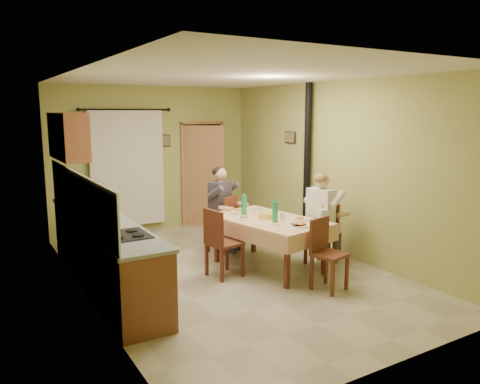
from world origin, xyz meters
TOP-DOWN VIEW (x-y plane):
  - floor at (0.00, 0.00)m, footprint 4.00×6.00m
  - room_shell at (0.00, 0.00)m, footprint 4.04×6.04m
  - kitchen_run at (-1.71, 0.40)m, footprint 0.64×3.64m
  - upper_cabinets at (-1.82, 1.70)m, footprint 0.35×1.40m
  - curtain at (-0.55, 2.90)m, footprint 1.70×0.07m
  - doorway at (1.02, 2.86)m, footprint 0.96×0.50m
  - dining_table at (0.59, -0.16)m, footprint 1.36×1.92m
  - tableware at (0.62, -0.26)m, footprint 0.91×1.55m
  - chair_far at (0.42, 0.96)m, footprint 0.53×0.53m
  - chair_near at (0.79, -1.27)m, footprint 0.47×0.47m
  - chair_right at (1.40, -0.41)m, footprint 0.46×0.46m
  - chair_left at (-0.15, -0.12)m, footprint 0.48×0.48m
  - man_far at (0.42, 0.97)m, footprint 0.65×0.62m
  - man_right at (1.38, -0.42)m, footprint 0.54×0.63m
  - stove_flue at (1.90, 0.60)m, footprint 0.24×0.24m
  - picture_back at (0.25, 2.97)m, footprint 0.19×0.03m
  - picture_right at (1.97, 1.20)m, footprint 0.03×0.31m

SIDE VIEW (x-z plane):
  - floor at x=0.00m, z-range -0.01..0.01m
  - chair_right at x=1.40m, z-range -0.18..0.76m
  - chair_near at x=0.79m, z-range -0.18..0.76m
  - chair_far at x=0.42m, z-range -0.18..0.76m
  - chair_left at x=-0.15m, z-range -0.20..0.78m
  - dining_table at x=0.59m, z-range 0.00..0.76m
  - kitchen_run at x=-1.71m, z-range -0.30..1.26m
  - tableware at x=0.62m, z-range 0.66..0.99m
  - man_far at x=0.42m, z-range 0.18..1.57m
  - man_right at x=1.38m, z-range 0.18..1.57m
  - stove_flue at x=1.90m, z-range -0.38..2.42m
  - doorway at x=1.02m, z-range -0.02..2.13m
  - curtain at x=-0.55m, z-range 0.15..2.37m
  - picture_back at x=0.25m, z-range 1.64..1.86m
  - room_shell at x=0.00m, z-range 0.41..3.23m
  - picture_right at x=1.97m, z-range 1.75..1.96m
  - upper_cabinets at x=-1.82m, z-range 1.60..2.30m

